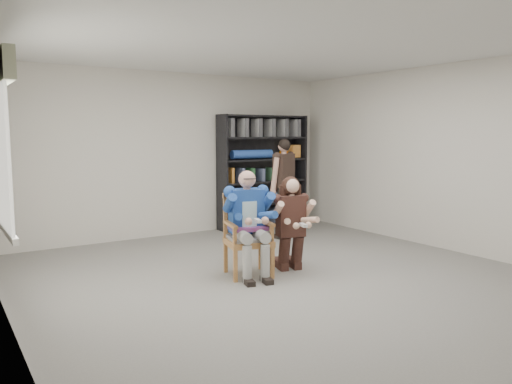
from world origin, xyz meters
TOP-DOWN VIEW (x-y plane):
  - room_shell at (0.00, 0.00)m, footprint 6.00×7.00m
  - floor at (0.00, 0.00)m, footprint 6.00×7.00m
  - armchair at (-0.28, 0.65)m, footprint 0.72×0.70m
  - seated_man at (-0.28, 0.65)m, footprint 0.75×0.91m
  - kneeling_woman at (0.30, 0.53)m, footprint 0.70×0.92m
  - bookshelf at (1.70, 3.28)m, footprint 1.80×0.38m
  - standing_man at (1.40, 2.21)m, footprint 0.58×0.44m

SIDE VIEW (x-z plane):
  - floor at x=0.00m, z-range -0.01..0.01m
  - armchair at x=-0.28m, z-range 0.00..1.02m
  - kneeling_woman at x=0.30m, z-range 0.00..1.21m
  - seated_man at x=-0.28m, z-range 0.00..1.33m
  - standing_man at x=1.40m, z-range 0.00..1.68m
  - bookshelf at x=1.70m, z-range 0.00..2.10m
  - room_shell at x=0.00m, z-range 0.00..2.80m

